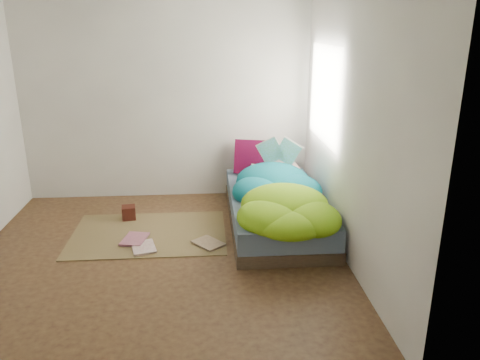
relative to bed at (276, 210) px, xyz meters
name	(u,v)px	position (x,y,z in m)	size (l,w,h in m)	color
ground	(159,258)	(-1.22, -0.72, -0.17)	(3.50, 3.50, 0.00)	#3B2116
room_walls	(150,84)	(-1.21, -0.71, 1.46)	(3.54, 3.54, 2.62)	beige
bed	(276,210)	(0.00, 0.00, 0.00)	(1.00, 2.00, 0.34)	#31271B
duvet	(280,187)	(0.00, -0.22, 0.34)	(0.96, 1.84, 0.34)	#065368
rug	(149,234)	(-1.37, -0.17, -0.16)	(1.60, 1.10, 0.01)	brown
pillow_floral	(277,173)	(0.09, 0.60, 0.23)	(0.55, 0.34, 0.12)	white
pillow_magenta	(252,157)	(-0.19, 0.79, 0.38)	(0.42, 0.13, 0.42)	#4C0522
open_book	(279,143)	(0.09, 0.45, 0.64)	(0.42, 0.09, 0.26)	#2B8339
wooden_box	(129,213)	(-1.64, 0.24, -0.08)	(0.15, 0.15, 0.15)	#39120D
floor_book_a	(132,249)	(-1.49, -0.55, -0.15)	(0.22, 0.30, 0.02)	silver
floor_book_b	(124,239)	(-1.61, -0.32, -0.14)	(0.23, 0.31, 0.03)	#B26679
floor_book_c	(200,247)	(-0.83, -0.55, -0.15)	(0.22, 0.30, 0.02)	tan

